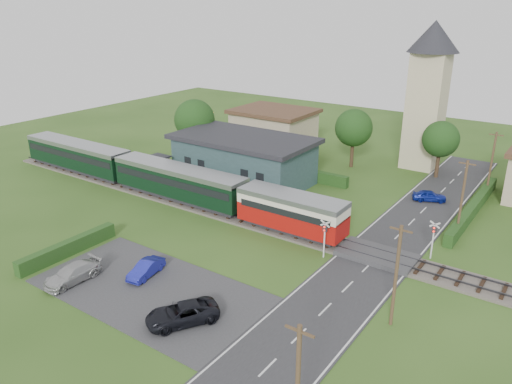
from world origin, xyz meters
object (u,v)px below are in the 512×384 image
Objects in this scene: pedestrian_near at (275,199)px; car_park_silver at (72,274)px; equipment_hut at (158,167)px; crossing_signal_far at (434,234)px; car_park_blue at (146,269)px; crossing_signal_near at (325,233)px; car_on_road at (429,196)px; station_building at (244,158)px; car_park_dark at (182,314)px; church_tower at (429,85)px; train at (157,176)px; pedestrian_far at (155,173)px; house_west at (274,128)px.

car_park_silver is at bearing 93.96° from pedestrian_near.
crossing_signal_far reaches higher than equipment_hut.
car_park_silver is at bearing -145.46° from car_park_blue.
car_on_road is (3.27, 17.24, -1.52)m from crossing_signal_near.
equipment_hut reaches higher than car_park_silver.
station_building is 3.41× the size of car_park_dark.
car_park_silver is 0.94× the size of car_park_dark.
church_tower reaches higher than car_park_blue.
equipment_hut reaches higher than car_on_road.
crossing_signal_near is 0.70× the size of car_park_dark.
equipment_hut is 4.47m from train.
equipment_hut is 0.58× the size of car_park_silver.
pedestrian_far is (-10.81, 18.98, 0.54)m from car_park_silver.
car_park_silver is 2.73× the size of pedestrian_far.
house_west is 20.76m from pedestrian_far.
station_building is 4.88× the size of crossing_signal_near.
house_west reaches higher than station_building.
pedestrian_far reaches higher than car_on_road.
crossing_signal_far is at bearing 172.98° from car_on_road.
house_west is at bearing 81.38° from equipment_hut.
car_park_silver is 10.15m from car_park_dark.
house_west is at bearing -38.11° from pedestrian_near.
train reaches higher than car_park_dark.
pedestrian_near is (-6.90, -22.83, -8.80)m from church_tower.
church_tower reaches higher than pedestrian_near.
station_building is 3.63× the size of car_park_silver.
pedestrian_near is (-11.57, -11.66, 0.80)m from car_on_road.
car_park_dark is at bearing -92.57° from church_tower.
church_tower is at bearing -1.91° from car_on_road.
crossing_signal_near is at bearing -87.18° from church_tower.
equipment_hut is 0.78× the size of crossing_signal_near.
car_on_road is 1.73× the size of pedestrian_near.
car_on_road is at bearing 63.80° from car_park_silver.
station_building is at bearing 164.37° from crossing_signal_far.
crossing_signal_near reaches higher than pedestrian_far.
car_park_blue is 0.74× the size of car_park_dark.
pedestrian_near is 1.21× the size of pedestrian_far.
crossing_signal_near is (1.40, -28.41, -8.08)m from church_tower.
car_on_road is at bearing 107.56° from crossing_signal_far.
station_building is 25.75m from car_park_silver.
house_west is 6.69× the size of pedestrian_far.
car_park_silver is at bearing -105.74° from church_tower.
station_building is 0.91× the size of church_tower.
pedestrian_near reaches higher than pedestrian_far.
crossing_signal_far reaches higher than car_park_silver.
pedestrian_far is (-7.79, -6.51, -1.44)m from station_building.
pedestrian_far is (-20.93, 18.09, 0.52)m from car_park_dark.
car_park_dark is (-3.26, -13.20, -1.41)m from crossing_signal_near.
house_west reaches higher than crossing_signal_near.
car_park_blue is at bearing -71.70° from house_west.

